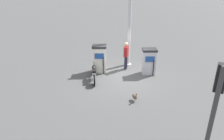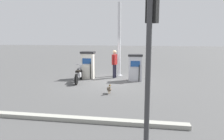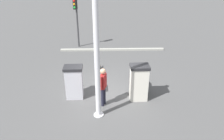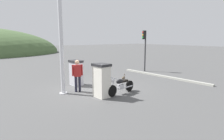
% 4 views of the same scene
% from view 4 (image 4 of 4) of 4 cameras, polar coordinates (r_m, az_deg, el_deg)
% --- Properties ---
extents(ground_plane, '(120.00, 120.00, 0.00)m').
position_cam_4_polar(ground_plane, '(10.78, -4.54, -5.62)').
color(ground_plane, '#4C4C4C').
extents(fuel_pump_near, '(0.71, 0.87, 1.63)m').
position_cam_4_polar(fuel_pump_near, '(9.11, -3.13, -3.09)').
color(fuel_pump_near, silver).
rests_on(fuel_pump_near, ground).
extents(fuel_pump_far, '(0.67, 0.87, 1.52)m').
position_cam_4_polar(fuel_pump_far, '(11.57, -10.73, -0.78)').
color(fuel_pump_far, silver).
rests_on(fuel_pump_far, ground).
extents(motorcycle_near_pump, '(1.92, 0.62, 0.93)m').
position_cam_4_polar(motorcycle_near_pump, '(9.67, 2.70, -4.71)').
color(motorcycle_near_pump, black).
rests_on(motorcycle_near_pump, ground).
extents(attendant_person, '(0.57, 0.29, 1.70)m').
position_cam_4_polar(attendant_person, '(10.12, -10.35, -1.07)').
color(attendant_person, '#1E1E2D').
rests_on(attendant_person, ground).
extents(wandering_duck, '(0.44, 0.33, 0.46)m').
position_cam_4_polar(wandering_duck, '(12.63, 3.48, -2.32)').
color(wandering_duck, brown).
rests_on(wandering_duck, ground).
extents(roadside_traffic_light, '(0.40, 0.29, 3.43)m').
position_cam_4_polar(roadside_traffic_light, '(16.31, 9.76, 7.85)').
color(roadside_traffic_light, '#38383A').
rests_on(roadside_traffic_light, ground).
extents(canopy_support_pole, '(0.40, 0.40, 4.63)m').
position_cam_4_polar(canopy_support_pole, '(9.79, -14.93, 5.82)').
color(canopy_support_pole, silver).
rests_on(canopy_support_pole, ground).
extents(road_edge_kerb, '(0.77, 7.26, 0.12)m').
position_cam_4_polar(road_edge_kerb, '(14.38, 14.87, -1.80)').
color(road_edge_kerb, '#9E9E93').
rests_on(road_edge_kerb, ground).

